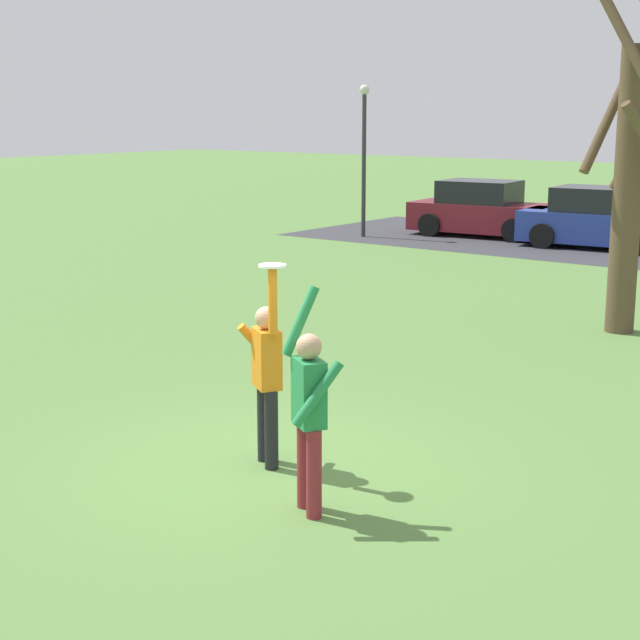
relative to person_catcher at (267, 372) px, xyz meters
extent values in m
plane|color=#567F3D|center=(0.00, 0.00, -0.98)|extent=(120.00, 120.00, 0.00)
cylinder|color=black|center=(-0.11, 0.07, -0.57)|extent=(0.14, 0.14, 0.82)
cylinder|color=black|center=(0.11, -0.07, -0.57)|extent=(0.14, 0.14, 0.82)
cube|color=orange|center=(0.00, 0.00, 0.14)|extent=(0.42, 0.38, 0.60)
sphere|color=tan|center=(0.00, 0.00, 0.55)|extent=(0.23, 0.23, 0.23)
cylinder|color=orange|center=(-0.19, 0.12, 0.19)|extent=(0.31, 0.44, 0.59)
cylinder|color=orange|center=(0.19, -0.12, 0.77)|extent=(0.09, 0.09, 0.66)
cylinder|color=maroon|center=(1.20, -0.78, -0.57)|extent=(0.14, 0.14, 0.82)
cylinder|color=maroon|center=(0.98, -0.63, -0.57)|extent=(0.14, 0.14, 0.82)
cube|color=#238447|center=(1.09, -0.70, 0.14)|extent=(0.42, 0.38, 0.60)
sphere|color=tan|center=(1.09, -0.70, 0.55)|extent=(0.23, 0.23, 0.23)
cylinder|color=#238447|center=(1.28, -0.83, 0.19)|extent=(0.31, 0.44, 0.59)
cylinder|color=#238447|center=(0.90, -0.58, 0.74)|extent=(0.24, 0.32, 0.65)
cylinder|color=white|center=(0.19, -0.12, 1.11)|extent=(0.27, 0.27, 0.02)
cube|color=maroon|center=(-7.29, 18.12, -0.43)|extent=(4.26, 2.20, 0.80)
cube|color=black|center=(-7.44, 18.10, 0.29)|extent=(2.25, 1.84, 0.64)
cylinder|color=black|center=(-6.12, 19.15, -0.65)|extent=(0.68, 0.29, 0.66)
cylinder|color=black|center=(-5.94, 17.34, -0.65)|extent=(0.68, 0.29, 0.66)
cylinder|color=black|center=(-8.65, 18.90, -0.65)|extent=(0.68, 0.29, 0.66)
cylinder|color=black|center=(-8.47, 17.09, -0.65)|extent=(0.68, 0.29, 0.66)
cube|color=#233893|center=(-3.62, 17.74, -0.43)|extent=(4.26, 2.20, 0.80)
cube|color=black|center=(-3.77, 17.72, 0.29)|extent=(2.25, 1.84, 0.64)
cylinder|color=black|center=(-4.98, 18.52, -0.65)|extent=(0.68, 0.29, 0.66)
cylinder|color=black|center=(-4.80, 16.71, -0.65)|extent=(0.68, 0.29, 0.66)
cylinder|color=brown|center=(0.53, 8.24, 1.30)|extent=(0.46, 0.46, 4.56)
cylinder|color=brown|center=(0.49, 8.56, 1.88)|extent=(0.80, 0.25, 1.21)
cylinder|color=brown|center=(0.07, 8.41, 2.44)|extent=(0.54, 1.11, 1.76)
cylinder|color=brown|center=(0.46, 7.81, 3.70)|extent=(1.03, 0.31, 1.47)
cylinder|color=#2D2D33|center=(-9.96, 15.89, 1.02)|extent=(0.12, 0.12, 4.00)
sphere|color=silver|center=(-9.96, 15.89, 3.14)|extent=(0.28, 0.28, 0.28)
camera|label=1|loc=(6.25, -7.27, 2.57)|focal=55.43mm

